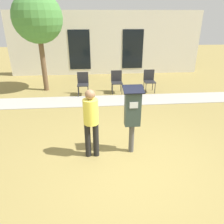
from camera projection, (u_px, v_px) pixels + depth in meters
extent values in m
plane|color=olive|center=(130.00, 162.00, 4.78)|extent=(40.00, 40.00, 0.00)
cube|color=#A3A099|center=(114.00, 100.00, 8.24)|extent=(12.00, 1.10, 0.02)
cube|color=silver|center=(106.00, 43.00, 11.44)|extent=(10.00, 0.24, 3.20)
cube|color=black|center=(80.00, 50.00, 11.34)|extent=(1.10, 0.02, 2.00)
cube|color=black|center=(133.00, 49.00, 11.56)|extent=(1.10, 0.02, 2.00)
cylinder|color=#4C4C4C|center=(131.00, 138.00, 5.03)|extent=(0.12, 0.12, 0.70)
cube|color=#2D3D38|center=(133.00, 108.00, 4.73)|extent=(0.34, 0.22, 0.80)
cube|color=silver|center=(134.00, 105.00, 4.58)|extent=(0.18, 0.01, 0.14)
cube|color=black|center=(133.00, 89.00, 4.56)|extent=(0.44, 0.31, 0.12)
cylinder|color=black|center=(88.00, 140.00, 4.85)|extent=(0.13, 0.13, 0.82)
cylinder|color=black|center=(96.00, 140.00, 4.86)|extent=(0.13, 0.13, 0.82)
cylinder|color=#EADB4C|center=(91.00, 112.00, 4.58)|extent=(0.32, 0.32, 0.55)
sphere|color=#8C6647|center=(90.00, 95.00, 4.42)|extent=(0.21, 0.21, 0.21)
cylinder|color=#262628|center=(78.00, 92.00, 8.52)|extent=(0.03, 0.03, 0.42)
cylinder|color=#262628|center=(88.00, 92.00, 8.55)|extent=(0.03, 0.03, 0.42)
cylinder|color=#262628|center=(79.00, 89.00, 8.86)|extent=(0.03, 0.03, 0.42)
cylinder|color=#262628|center=(88.00, 89.00, 8.89)|extent=(0.03, 0.03, 0.42)
cube|color=#262628|center=(83.00, 85.00, 8.61)|extent=(0.44, 0.44, 0.04)
cube|color=#262628|center=(83.00, 78.00, 8.70)|extent=(0.44, 0.04, 0.44)
cylinder|color=#262628|center=(113.00, 90.00, 8.78)|extent=(0.03, 0.03, 0.42)
cylinder|color=#262628|center=(122.00, 89.00, 8.81)|extent=(0.03, 0.03, 0.42)
cylinder|color=#262628|center=(112.00, 87.00, 9.12)|extent=(0.03, 0.03, 0.42)
cylinder|color=#262628|center=(121.00, 87.00, 9.15)|extent=(0.03, 0.03, 0.42)
cube|color=#262628|center=(117.00, 83.00, 8.87)|extent=(0.44, 0.44, 0.04)
cube|color=#262628|center=(116.00, 76.00, 8.96)|extent=(0.44, 0.04, 0.44)
cylinder|color=#262628|center=(146.00, 89.00, 8.91)|extent=(0.03, 0.03, 0.42)
cylinder|color=#262628|center=(155.00, 88.00, 8.94)|extent=(0.03, 0.03, 0.42)
cylinder|color=#262628|center=(144.00, 86.00, 9.25)|extent=(0.03, 0.03, 0.42)
cylinder|color=#262628|center=(153.00, 86.00, 9.28)|extent=(0.03, 0.03, 0.42)
cube|color=#262628|center=(150.00, 82.00, 9.00)|extent=(0.44, 0.44, 0.04)
cube|color=#262628|center=(149.00, 75.00, 9.09)|extent=(0.44, 0.04, 0.44)
cylinder|color=brown|center=(43.00, 64.00, 8.97)|extent=(0.20, 0.20, 2.20)
sphere|color=#47843D|center=(38.00, 18.00, 8.25)|extent=(1.90, 1.90, 1.90)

